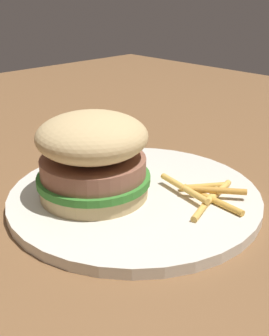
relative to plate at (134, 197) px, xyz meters
The scene contains 4 objects.
ground_plane 0.03m from the plate, 125.95° to the right, with size 1.60×1.60×0.00m, color brown.
plate is the anchor object (origin of this frame).
sandwich 0.07m from the plate, 126.64° to the right, with size 0.13×0.13×0.09m.
fries_pile 0.08m from the plate, 34.91° to the left, with size 0.11×0.10×0.01m.
Camera 1 is at (0.33, -0.28, 0.23)m, focal length 45.31 mm.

